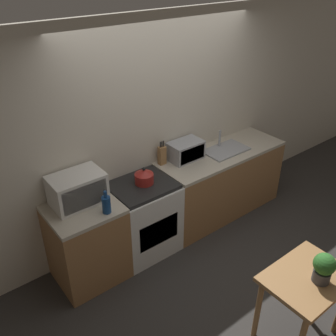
# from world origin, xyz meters

# --- Properties ---
(ground_plane) EXTENTS (16.00, 16.00, 0.00)m
(ground_plane) POSITION_xyz_m (0.00, 0.00, 0.00)
(ground_plane) COLOR #33302D
(wall_back) EXTENTS (10.00, 0.06, 2.60)m
(wall_back) POSITION_xyz_m (0.00, 1.04, 1.30)
(wall_back) COLOR beige
(wall_back) RESTS_ON ground_plane
(counter_left_run) EXTENTS (0.71, 0.62, 0.90)m
(counter_left_run) POSITION_xyz_m (-1.23, 0.70, 0.45)
(counter_left_run) COLOR olive
(counter_left_run) RESTS_ON ground_plane
(counter_right_run) EXTENTS (1.75, 0.62, 0.90)m
(counter_right_run) POSITION_xyz_m (0.71, 0.70, 0.45)
(counter_right_run) COLOR olive
(counter_right_run) RESTS_ON ground_plane
(stove_range) EXTENTS (0.71, 0.62, 0.90)m
(stove_range) POSITION_xyz_m (-0.52, 0.69, 0.45)
(stove_range) COLOR silver
(stove_range) RESTS_ON ground_plane
(kettle) EXTENTS (0.21, 0.21, 0.20)m
(kettle) POSITION_xyz_m (-0.48, 0.70, 0.98)
(kettle) COLOR maroon
(kettle) RESTS_ON stove_range
(microwave) EXTENTS (0.53, 0.35, 0.31)m
(microwave) POSITION_xyz_m (-1.21, 0.81, 1.06)
(microwave) COLOR silver
(microwave) RESTS_ON counter_left_run
(bottle) EXTENTS (0.09, 0.09, 0.24)m
(bottle) POSITION_xyz_m (-1.07, 0.49, 0.99)
(bottle) COLOR navy
(bottle) RESTS_ON counter_left_run
(knife_block) EXTENTS (0.09, 0.06, 0.30)m
(knife_block) POSITION_xyz_m (-0.07, 0.92, 1.02)
(knife_block) COLOR #9E7042
(knife_block) RESTS_ON counter_right_run
(toaster_oven) EXTENTS (0.42, 0.27, 0.23)m
(toaster_oven) POSITION_xyz_m (0.23, 0.85, 1.01)
(toaster_oven) COLOR #999BA0
(toaster_oven) RESTS_ON counter_right_run
(sink_basin) EXTENTS (0.57, 0.35, 0.24)m
(sink_basin) POSITION_xyz_m (0.77, 0.70, 0.91)
(sink_basin) COLOR #999BA0
(sink_basin) RESTS_ON counter_right_run
(dining_table) EXTENTS (0.75, 0.55, 0.74)m
(dining_table) POSITION_xyz_m (-0.09, -1.13, 0.61)
(dining_table) COLOR #9E7042
(dining_table) RESTS_ON ground_plane
(potted_plant) EXTENTS (0.18, 0.18, 0.28)m
(potted_plant) POSITION_xyz_m (-0.06, -1.21, 0.89)
(potted_plant) COLOR #424247
(potted_plant) RESTS_ON dining_table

